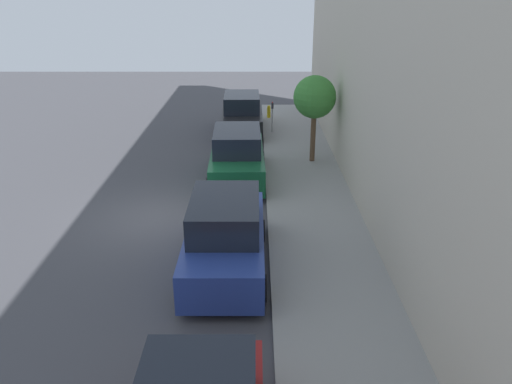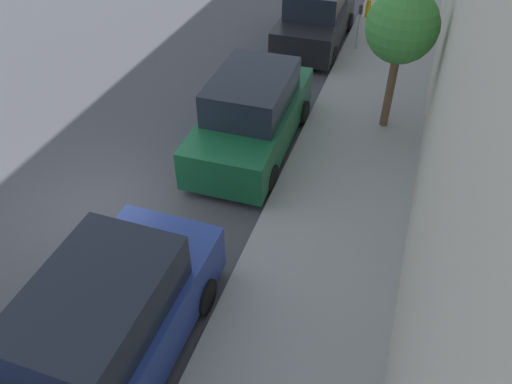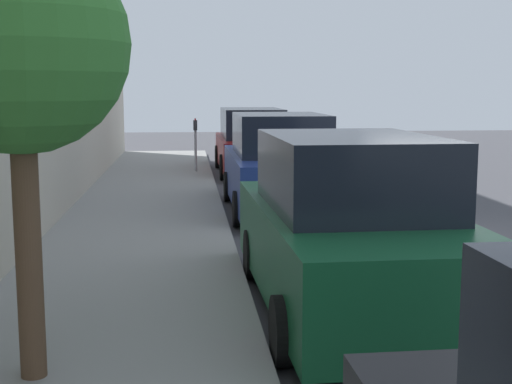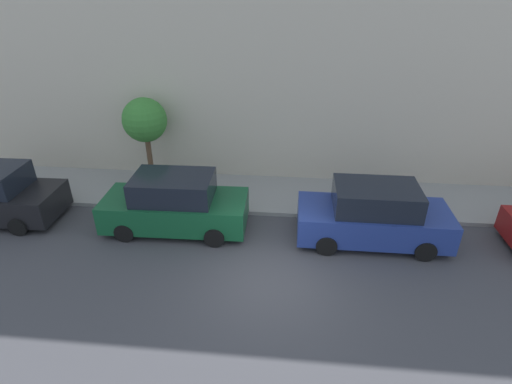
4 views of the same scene
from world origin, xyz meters
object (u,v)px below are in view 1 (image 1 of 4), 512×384
at_px(parked_suv_fourth, 244,115).
at_px(parked_suv_third, 239,157).
at_px(parking_meter_far, 274,114).
at_px(parked_suv_second, 227,236).
at_px(street_tree, 317,98).
at_px(fire_hydrant, 271,111).

bearing_deg(parked_suv_fourth, parked_suv_third, -89.98).
bearing_deg(parking_meter_far, parked_suv_second, -97.07).
distance_m(parked_suv_fourth, street_tree, 5.97).
height_order(parked_suv_third, street_tree, street_tree).
bearing_deg(fire_hydrant, parking_meter_far, -88.07).
height_order(parked_suv_third, parking_meter_far, parked_suv_third).
bearing_deg(street_tree, parked_suv_fourth, 122.63).
relative_size(parked_suv_second, parked_suv_fourth, 0.99).
xyz_separation_m(parked_suv_third, parked_suv_fourth, (-0.00, 6.65, 0.00)).
bearing_deg(parked_suv_second, parked_suv_third, 89.28).
bearing_deg(parked_suv_second, parked_suv_fourth, 89.65).
distance_m(parked_suv_third, street_tree, 4.04).
xyz_separation_m(parked_suv_fourth, fire_hydrant, (1.42, 2.69, -0.44)).
bearing_deg(parked_suv_second, fire_hydrant, 84.60).
xyz_separation_m(parking_meter_far, street_tree, (1.54, -4.49, 1.72)).
bearing_deg(fire_hydrant, parked_suv_fourth, -117.85).
relative_size(parked_suv_third, fire_hydrant, 7.02).
relative_size(parked_suv_fourth, parking_meter_far, 3.19).
bearing_deg(parked_suv_third, parked_suv_second, -90.72).
bearing_deg(parked_suv_fourth, parked_suv_second, -90.35).
distance_m(parking_meter_far, street_tree, 5.04).
xyz_separation_m(parked_suv_second, parked_suv_fourth, (0.08, 13.17, 0.00)).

